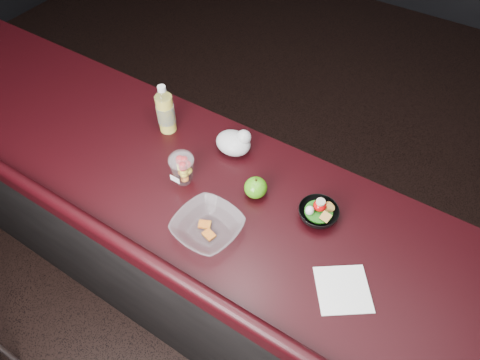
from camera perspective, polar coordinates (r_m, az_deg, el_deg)
name	(u,v)px	position (r m, az deg, el deg)	size (l,w,h in m)	color
ground	(193,356)	(2.36, -6.25, -22.34)	(8.00, 8.00, 0.00)	black
room_shell	(108,25)	(0.85, -17.15, 19.15)	(8.00, 8.00, 8.00)	black
counter	(223,262)	(1.98, -2.26, -10.92)	(4.06, 0.71, 1.02)	black
lemonade_bottle	(166,112)	(1.75, -9.88, 8.90)	(0.07, 0.07, 0.22)	yellow
fruit_cup	(182,167)	(1.56, -7.73, 1.70)	(0.09, 0.09, 0.13)	white
green_apple	(256,188)	(1.52, 2.11, -1.02)	(0.08, 0.08, 0.09)	#357C0E
plastic_bag	(235,142)	(1.66, -0.73, 5.06)	(0.14, 0.12, 0.10)	silver
snack_bowl	(318,212)	(1.50, 10.37, -4.27)	(0.16, 0.16, 0.08)	black
takeout_bowl	(208,227)	(1.44, -4.35, -6.24)	(0.24, 0.24, 0.05)	silver
paper_napkin	(343,289)	(1.39, 13.56, -14.00)	(0.16, 0.16, 0.00)	white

